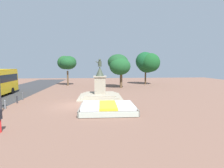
# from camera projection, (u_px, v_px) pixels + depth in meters

# --- Properties ---
(ground_plane) EXTENTS (73.51, 73.51, 0.00)m
(ground_plane) POSITION_uv_depth(u_px,v_px,m) (76.00, 105.00, 17.71)
(ground_plane) COLOR brown
(flower_planter) EXTENTS (4.88, 3.74, 0.67)m
(flower_planter) POSITION_uv_depth(u_px,v_px,m) (108.00, 108.00, 15.14)
(flower_planter) COLOR #38281C
(flower_planter) RESTS_ON ground_plane
(statue_monument) EXTENTS (5.20, 5.20, 4.81)m
(statue_monument) POSITION_uv_depth(u_px,v_px,m) (100.00, 91.00, 21.69)
(statue_monument) COLOR #9E9480
(statue_monument) RESTS_ON ground_plane
(kerb_bollard_mid_a) EXTENTS (0.15, 0.15, 0.84)m
(kerb_bollard_mid_a) POSITION_uv_depth(u_px,v_px,m) (5.00, 104.00, 16.09)
(kerb_bollard_mid_a) COLOR slate
(kerb_bollard_mid_a) RESTS_ON ground_plane
(kerb_bollard_mid_b) EXTENTS (0.15, 0.15, 0.85)m
(kerb_bollard_mid_b) POSITION_uv_depth(u_px,v_px,m) (17.00, 99.00, 18.53)
(kerb_bollard_mid_b) COLOR #2D2D33
(kerb_bollard_mid_b) RESTS_ON ground_plane
(kerb_bollard_north) EXTENTS (0.17, 0.17, 0.87)m
(kerb_bollard_north) POSITION_uv_depth(u_px,v_px,m) (22.00, 96.00, 20.25)
(kerb_bollard_north) COLOR #4C5156
(kerb_bollard_north) RESTS_ON ground_plane
(park_tree_far_left) EXTENTS (3.94, 4.53, 5.97)m
(park_tree_far_left) POSITION_uv_depth(u_px,v_px,m) (119.00, 64.00, 30.81)
(park_tree_far_left) COLOR brown
(park_tree_far_left) RESTS_ON ground_plane
(park_tree_behind_statue) EXTENTS (4.85, 4.47, 6.74)m
(park_tree_behind_statue) POSITION_uv_depth(u_px,v_px,m) (148.00, 62.00, 36.20)
(park_tree_behind_statue) COLOR #4C3823
(park_tree_behind_statue) RESTS_ON ground_plane
(park_tree_far_right) EXTENTS (3.77, 3.33, 5.85)m
(park_tree_far_right) POSITION_uv_depth(u_px,v_px,m) (67.00, 63.00, 34.31)
(park_tree_far_right) COLOR brown
(park_tree_far_right) RESTS_ON ground_plane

